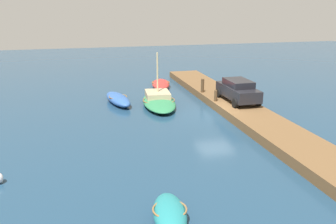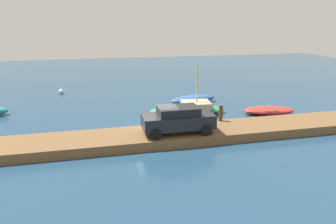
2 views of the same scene
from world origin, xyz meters
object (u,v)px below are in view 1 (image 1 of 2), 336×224
(dinghy_teal, at_px, (170,214))
(parked_car, at_px, (238,90))
(sailboat_green, at_px, (159,101))
(rowboat_red, at_px, (161,84))
(rowboat_blue, at_px, (118,99))
(mooring_post_west, at_px, (216,96))
(mooring_post_mid_west, at_px, (202,86))

(dinghy_teal, relative_size, parked_car, 0.67)
(sailboat_green, relative_size, rowboat_red, 1.46)
(sailboat_green, bearing_deg, rowboat_blue, 71.42)
(mooring_post_west, relative_size, mooring_post_mid_west, 0.76)
(rowboat_red, relative_size, mooring_post_west, 5.17)
(parked_car, bearing_deg, rowboat_red, 24.27)
(dinghy_teal, xyz_separation_m, parked_car, (12.63, -8.33, 1.04))
(mooring_post_west, bearing_deg, rowboat_red, 16.07)
(dinghy_teal, relative_size, rowboat_red, 0.68)
(rowboat_blue, distance_m, mooring_post_mid_west, 6.74)
(rowboat_red, distance_m, mooring_post_mid_west, 5.49)
(mooring_post_mid_west, bearing_deg, mooring_post_west, 180.00)
(rowboat_red, distance_m, parked_car, 9.14)
(sailboat_green, bearing_deg, mooring_post_mid_west, -69.52)
(sailboat_green, bearing_deg, dinghy_teal, 173.90)
(mooring_post_west, height_order, mooring_post_mid_west, mooring_post_mid_west)
(mooring_post_mid_west, bearing_deg, parked_car, -155.80)
(dinghy_teal, distance_m, mooring_post_mid_west, 17.38)
(rowboat_red, bearing_deg, mooring_post_mid_west, -143.59)
(rowboat_red, relative_size, mooring_post_mid_west, 3.91)
(rowboat_red, bearing_deg, parked_car, -143.68)
(sailboat_green, distance_m, parked_car, 5.87)
(dinghy_teal, height_order, rowboat_blue, rowboat_blue)
(mooring_post_west, xyz_separation_m, mooring_post_mid_west, (2.86, 0.00, 0.13))
(sailboat_green, height_order, parked_car, sailboat_green)
(rowboat_blue, height_order, mooring_post_west, mooring_post_west)
(rowboat_red, height_order, parked_car, parked_car)
(mooring_post_west, bearing_deg, dinghy_teal, 152.45)
(sailboat_green, height_order, mooring_post_west, sailboat_green)
(parked_car, bearing_deg, dinghy_teal, 146.51)
(dinghy_teal, bearing_deg, sailboat_green, -3.34)
(sailboat_green, height_order, rowboat_red, sailboat_green)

